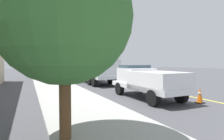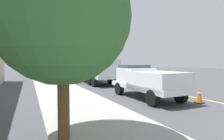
{
  "view_description": "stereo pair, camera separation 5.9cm",
  "coord_description": "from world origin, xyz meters",
  "px_view_note": "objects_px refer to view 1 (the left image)",
  "views": [
    {
      "loc": [
        -15.77,
        9.78,
        2.2
      ],
      "look_at": [
        2.49,
        1.01,
        1.4
      ],
      "focal_mm": 28.97,
      "sensor_mm": 36.0,
      "label": 1
    },
    {
      "loc": [
        -15.79,
        9.73,
        2.2
      ],
      "look_at": [
        2.49,
        1.01,
        1.4
      ],
      "focal_mm": 28.97,
      "sensor_mm": 36.0,
      "label": 2
    }
  ],
  "objects_px": {
    "utility_bucket_truck": "(95,68)",
    "traffic_cone_mid_rear": "(114,79)",
    "service_pickup_truck": "(147,80)",
    "traffic_signal_mast": "(61,27)",
    "traffic_cone_trailing": "(97,77)",
    "traffic_cone_mid_front": "(144,86)",
    "passing_minivan": "(110,70)",
    "traffic_cone_leading": "(200,95)"
  },
  "relations": [
    {
      "from": "utility_bucket_truck",
      "to": "traffic_cone_mid_rear",
      "type": "relative_size",
      "value": 9.32
    },
    {
      "from": "traffic_cone_trailing",
      "to": "traffic_cone_leading",
      "type": "bearing_deg",
      "value": -179.99
    },
    {
      "from": "service_pickup_truck",
      "to": "traffic_cone_leading",
      "type": "relative_size",
      "value": 6.39
    },
    {
      "from": "traffic_cone_mid_front",
      "to": "traffic_cone_trailing",
      "type": "relative_size",
      "value": 0.98
    },
    {
      "from": "service_pickup_truck",
      "to": "traffic_cone_mid_front",
      "type": "height_order",
      "value": "service_pickup_truck"
    },
    {
      "from": "traffic_cone_leading",
      "to": "traffic_cone_mid_front",
      "type": "height_order",
      "value": "traffic_cone_leading"
    },
    {
      "from": "service_pickup_truck",
      "to": "traffic_cone_mid_front",
      "type": "bearing_deg",
      "value": -32.13
    },
    {
      "from": "traffic_cone_mid_rear",
      "to": "service_pickup_truck",
      "type": "bearing_deg",
      "value": 167.52
    },
    {
      "from": "traffic_cone_mid_rear",
      "to": "passing_minivan",
      "type": "bearing_deg",
      "value": -22.62
    },
    {
      "from": "traffic_cone_leading",
      "to": "traffic_cone_trailing",
      "type": "bearing_deg",
      "value": 0.01
    },
    {
      "from": "traffic_cone_mid_front",
      "to": "traffic_cone_trailing",
      "type": "xyz_separation_m",
      "value": [
        10.67,
        -0.16,
        0.01
      ]
    },
    {
      "from": "traffic_cone_mid_front",
      "to": "traffic_cone_trailing",
      "type": "bearing_deg",
      "value": -0.86
    },
    {
      "from": "service_pickup_truck",
      "to": "passing_minivan",
      "type": "relative_size",
      "value": 1.17
    },
    {
      "from": "utility_bucket_truck",
      "to": "traffic_cone_mid_front",
      "type": "height_order",
      "value": "utility_bucket_truck"
    },
    {
      "from": "utility_bucket_truck",
      "to": "service_pickup_truck",
      "type": "height_order",
      "value": "utility_bucket_truck"
    },
    {
      "from": "utility_bucket_truck",
      "to": "traffic_cone_trailing",
      "type": "relative_size",
      "value": 11.34
    },
    {
      "from": "traffic_signal_mast",
      "to": "passing_minivan",
      "type": "bearing_deg",
      "value": -53.26
    },
    {
      "from": "utility_bucket_truck",
      "to": "traffic_signal_mast",
      "type": "xyz_separation_m",
      "value": [
        1.85,
        3.28,
        4.55
      ]
    },
    {
      "from": "traffic_cone_trailing",
      "to": "traffic_signal_mast",
      "type": "xyz_separation_m",
      "value": [
        -1.85,
        4.98,
        5.83
      ]
    },
    {
      "from": "traffic_cone_trailing",
      "to": "traffic_signal_mast",
      "type": "distance_m",
      "value": 7.89
    },
    {
      "from": "service_pickup_truck",
      "to": "passing_minivan",
      "type": "bearing_deg",
      "value": -18.02
    },
    {
      "from": "utility_bucket_truck",
      "to": "service_pickup_truck",
      "type": "xyz_separation_m",
      "value": [
        -9.58,
        0.1,
        -0.51
      ]
    },
    {
      "from": "traffic_cone_mid_front",
      "to": "traffic_signal_mast",
      "type": "xyz_separation_m",
      "value": [
        8.81,
        4.82,
        5.83
      ]
    },
    {
      "from": "passing_minivan",
      "to": "traffic_cone_mid_rear",
      "type": "xyz_separation_m",
      "value": [
        -9.7,
        4.04,
        -0.54
      ]
    },
    {
      "from": "traffic_cone_leading",
      "to": "traffic_cone_mid_front",
      "type": "relative_size",
      "value": 1.24
    },
    {
      "from": "service_pickup_truck",
      "to": "traffic_cone_mid_front",
      "type": "xyz_separation_m",
      "value": [
        2.62,
        -1.65,
        -0.77
      ]
    },
    {
      "from": "passing_minivan",
      "to": "traffic_cone_leading",
      "type": "bearing_deg",
      "value": 168.66
    },
    {
      "from": "traffic_cone_leading",
      "to": "traffic_cone_trailing",
      "type": "distance_m",
      "value": 15.6
    },
    {
      "from": "service_pickup_truck",
      "to": "traffic_signal_mast",
      "type": "bearing_deg",
      "value": 15.52
    },
    {
      "from": "traffic_signal_mast",
      "to": "traffic_cone_trailing",
      "type": "bearing_deg",
      "value": -69.58
    },
    {
      "from": "traffic_cone_mid_front",
      "to": "traffic_cone_mid_rear",
      "type": "distance_m",
      "value": 5.91
    },
    {
      "from": "utility_bucket_truck",
      "to": "service_pickup_truck",
      "type": "bearing_deg",
      "value": 179.4
    },
    {
      "from": "utility_bucket_truck",
      "to": "traffic_cone_mid_front",
      "type": "bearing_deg",
      "value": -167.49
    },
    {
      "from": "passing_minivan",
      "to": "traffic_cone_mid_front",
      "type": "bearing_deg",
      "value": 164.65
    },
    {
      "from": "traffic_cone_mid_front",
      "to": "service_pickup_truck",
      "type": "bearing_deg",
      "value": 147.87
    },
    {
      "from": "service_pickup_truck",
      "to": "traffic_cone_trailing",
      "type": "height_order",
      "value": "service_pickup_truck"
    },
    {
      "from": "service_pickup_truck",
      "to": "traffic_cone_mid_front",
      "type": "relative_size",
      "value": 7.92
    },
    {
      "from": "service_pickup_truck",
      "to": "traffic_cone_leading",
      "type": "height_order",
      "value": "service_pickup_truck"
    },
    {
      "from": "traffic_signal_mast",
      "to": "traffic_cone_mid_front",
      "type": "bearing_deg",
      "value": -151.31
    },
    {
      "from": "service_pickup_truck",
      "to": "passing_minivan",
      "type": "xyz_separation_m",
      "value": [
        18.23,
        -5.93,
        -0.15
      ]
    },
    {
      "from": "passing_minivan",
      "to": "traffic_signal_mast",
      "type": "bearing_deg",
      "value": 126.74
    },
    {
      "from": "traffic_cone_leading",
      "to": "traffic_signal_mast",
      "type": "height_order",
      "value": "traffic_signal_mast"
    }
  ]
}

